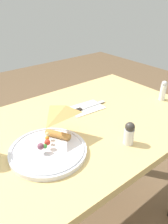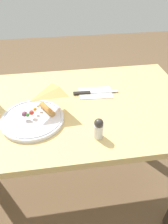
{
  "view_description": "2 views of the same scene",
  "coord_description": "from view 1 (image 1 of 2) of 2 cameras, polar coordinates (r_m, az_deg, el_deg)",
  "views": [
    {
      "loc": [
        -0.37,
        -0.61,
        1.2
      ],
      "look_at": [
        0.08,
        -0.05,
        0.79
      ],
      "focal_mm": 35.0,
      "sensor_mm": 36.0,
      "label": 1
    },
    {
      "loc": [
        -0.0,
        -0.8,
        1.31
      ],
      "look_at": [
        0.1,
        -0.1,
        0.74
      ],
      "focal_mm": 35.0,
      "sensor_mm": 36.0,
      "label": 2
    }
  ],
  "objects": [
    {
      "name": "salt_shaker",
      "position": [
        1.14,
        19.98,
        5.32
      ],
      "size": [
        0.03,
        0.03,
        0.1
      ],
      "color": "white",
      "rests_on": "dining_table"
    },
    {
      "name": "dining_table",
      "position": [
        0.93,
        -5.74,
        -10.18
      ],
      "size": [
        1.25,
        0.68,
        0.72
      ],
      "color": "#DBB770",
      "rests_on": "ground_plane"
    },
    {
      "name": "napkin_folded",
      "position": [
        1.01,
        0.47,
        1.01
      ],
      "size": [
        0.17,
        0.11,
        0.0
      ],
      "rotation": [
        0.0,
        0.0,
        -0.07
      ],
      "color": "white",
      "rests_on": "dining_table"
    },
    {
      "name": "plate_pizza",
      "position": [
        0.75,
        -9.3,
        -9.57
      ],
      "size": [
        0.26,
        0.26,
        0.05
      ],
      "color": "white",
      "rests_on": "dining_table"
    },
    {
      "name": "pepper_shaker",
      "position": [
        0.78,
        11.73,
        -5.43
      ],
      "size": [
        0.04,
        0.04,
        0.09
      ],
      "color": "silver",
      "rests_on": "dining_table"
    },
    {
      "name": "butter_knife",
      "position": [
        1.0,
        -0.08,
        1.06
      ],
      "size": [
        0.22,
        0.03,
        0.01
      ],
      "rotation": [
        0.0,
        0.0,
        -0.04
      ],
      "color": "black",
      "rests_on": "napkin_folded"
    }
  ]
}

